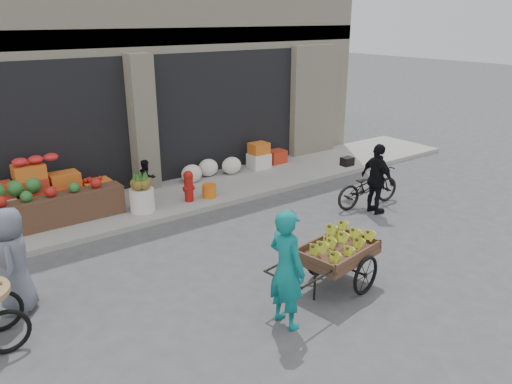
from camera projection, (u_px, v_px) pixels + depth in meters
ground at (275, 271)px, 8.41m from camera, size 80.00×80.00×0.00m
sidewalk at (164, 200)px, 11.49m from camera, size 18.00×2.20×0.12m
building at (90, 43)px, 13.36m from camera, size 14.00×6.45×7.00m
fruit_display at (45, 193)px, 10.10m from camera, size 3.10×1.12×1.24m
pineapple_bin at (142, 200)px, 10.59m from camera, size 0.52×0.52×0.50m
fire_hydrant at (189, 185)px, 11.12m from camera, size 0.22×0.22×0.71m
orange_bucket at (209, 191)px, 11.44m from camera, size 0.32×0.32×0.30m
right_bay_goods at (242, 161)px, 13.30m from camera, size 3.35×0.60×0.70m
seated_person at (147, 180)px, 11.19m from camera, size 0.51×0.43×0.93m
banana_cart at (336, 251)px, 7.69m from camera, size 2.23×1.18×0.89m
vendor_woman at (287, 269)px, 6.70m from camera, size 0.44×0.65×1.71m
vendor_grey at (13, 260)px, 7.06m from camera, size 0.72×0.90×1.59m
bicycle at (368, 186)px, 11.18m from camera, size 1.77×0.77×0.90m
cyclist at (377, 179)px, 10.66m from camera, size 0.47×0.93×1.54m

